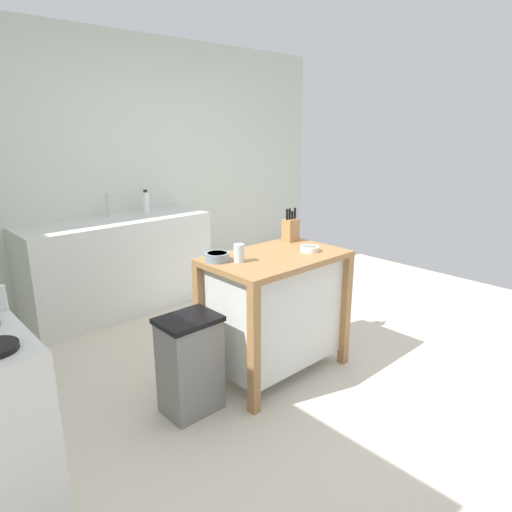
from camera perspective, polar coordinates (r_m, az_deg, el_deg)
ground_plane at (r=3.35m, az=5.43°, el=-14.93°), size 6.09×6.09×0.00m
wall_back at (r=4.78m, az=-15.89°, el=10.41°), size 5.09×0.10×2.60m
kitchen_island at (r=3.20m, az=2.45°, el=-6.54°), size 0.98×0.61×0.88m
knife_block at (r=3.44m, az=4.43°, el=3.44°), size 0.11×0.09×0.25m
bowl_stoneware_deep at (r=2.93m, az=-4.97°, el=-0.09°), size 0.16×0.16×0.06m
bowl_ceramic_wide at (r=3.17m, az=6.86°, el=0.94°), size 0.13×0.13×0.04m
drinking_cup at (r=2.90m, az=-2.17°, el=0.39°), size 0.07×0.07×0.12m
trash_bin at (r=2.86m, az=-8.38°, el=-13.49°), size 0.36×0.28×0.63m
sink_counter at (r=4.48m, az=-16.98°, el=-1.14°), size 1.73×0.60×0.90m
sink_faucet at (r=4.48m, az=-18.35°, el=6.08°), size 0.02×0.02×0.22m
bottle_spray_cleaner at (r=4.60m, az=-13.84°, el=6.66°), size 0.06×0.06×0.23m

